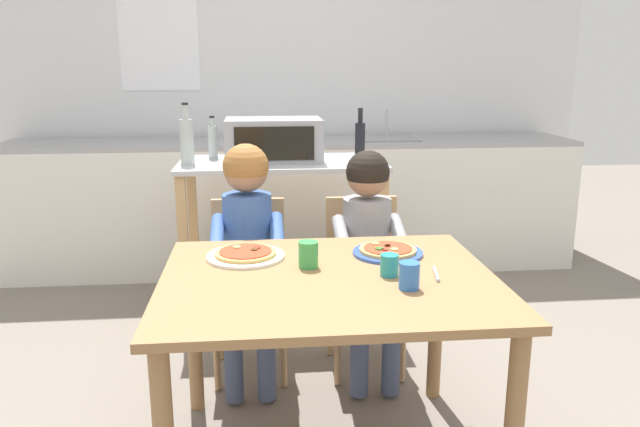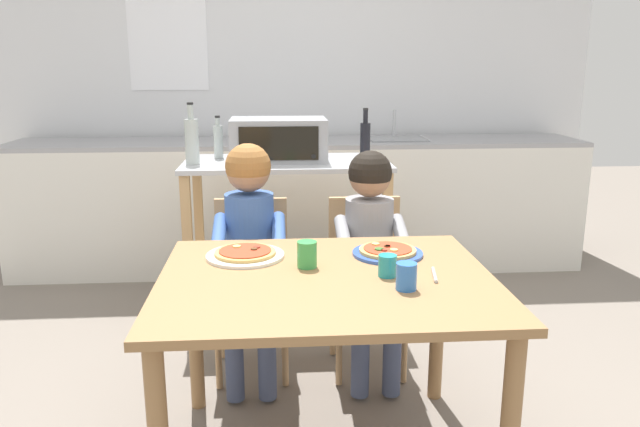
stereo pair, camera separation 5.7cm
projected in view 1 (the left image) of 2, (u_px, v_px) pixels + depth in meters
ground_plane at (306, 337)px, 3.32m from camera, size 10.61×10.61×0.00m
back_wall_tiled at (288, 76)px, 4.59m from camera, size 4.43×0.13×2.70m
kitchen_counter at (293, 204)px, 4.41m from camera, size 3.99×0.60×1.12m
kitchen_island_cart at (282, 214)px, 3.47m from camera, size 1.13×0.58×0.92m
toaster_oven at (274, 140)px, 3.38m from camera, size 0.52×0.34×0.23m
bottle_tall_green_wine at (213, 141)px, 3.47m from camera, size 0.05×0.05×0.24m
bottle_squat_spirits at (360, 139)px, 3.45m from camera, size 0.06×0.06×0.29m
bottle_slim_sauce at (187, 140)px, 3.25m from camera, size 0.07×0.07×0.33m
dining_table at (329, 303)px, 2.14m from camera, size 1.16×0.95×0.73m
dining_chair_left at (249, 274)px, 2.89m from camera, size 0.36×0.36×0.81m
dining_chair_right at (364, 270)px, 2.93m from camera, size 0.36×0.36×0.81m
child_in_blue_striped_shirt at (247, 234)px, 2.72m from camera, size 0.32×0.42×1.08m
child_in_grey_shirt at (369, 237)px, 2.77m from camera, size 0.32×0.42×1.05m
pizza_plate_white at (246, 255)px, 2.32m from camera, size 0.30×0.30×0.03m
pizza_plate_blue_rimmed at (388, 251)px, 2.36m from camera, size 0.27×0.27×0.03m
drinking_cup_blue at (409, 276)px, 1.99m from camera, size 0.07×0.07×0.09m
drinking_cup_green at (308, 254)px, 2.20m from camera, size 0.07×0.07×0.10m
drinking_cup_teal at (389, 265)px, 2.12m from camera, size 0.06×0.06×0.08m
serving_spoon at (436, 274)px, 2.13m from camera, size 0.04×0.14×0.01m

